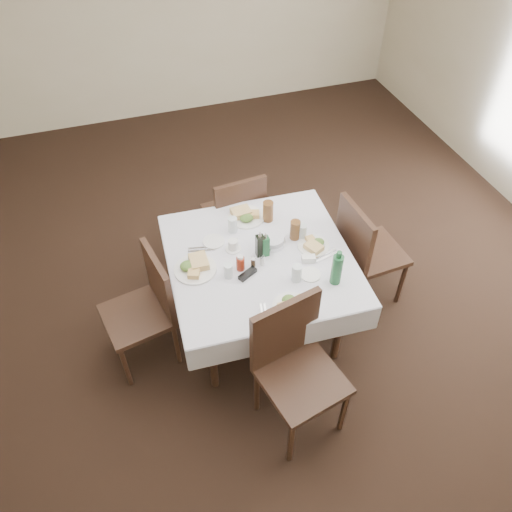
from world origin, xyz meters
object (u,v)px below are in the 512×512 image
(oil_cruet_green, at_px, (265,245))
(ketchup_bottle, at_px, (240,263))
(coffee_mug, at_px, (233,245))
(water_e, at_px, (302,231))
(water_w, at_px, (228,271))
(water_n, at_px, (233,225))
(dining_table, at_px, (260,265))
(water_s, at_px, (297,273))
(chair_east, at_px, (364,248))
(chair_west, at_px, (147,304))
(chair_north, at_px, (236,213))
(bread_basket, at_px, (272,241))
(green_bottle, at_px, (337,269))
(chair_south, at_px, (294,361))
(oil_cruet_dark, at_px, (260,245))

(oil_cruet_green, height_order, ketchup_bottle, oil_cruet_green)
(coffee_mug, bearing_deg, water_e, -4.28)
(water_w, relative_size, ketchup_bottle, 0.87)
(water_n, xyz_separation_m, ketchup_bottle, (-0.06, -0.40, -0.00))
(dining_table, height_order, water_s, water_s)
(ketchup_bottle, bearing_deg, water_w, -156.72)
(chair_east, distance_m, chair_west, 1.73)
(chair_north, relative_size, chair_east, 0.96)
(bread_basket, xyz_separation_m, ketchup_bottle, (-0.30, -0.17, 0.03))
(oil_cruet_green, bearing_deg, dining_table, -159.61)
(chair_north, xyz_separation_m, chair_west, (-0.90, -0.78, 0.01))
(chair_west, relative_size, green_bottle, 3.38)
(coffee_mug, distance_m, green_bottle, 0.79)
(chair_south, relative_size, oil_cruet_green, 4.86)
(green_bottle, bearing_deg, ketchup_bottle, 151.31)
(chair_south, xyz_separation_m, coffee_mug, (-0.12, 0.94, 0.21))
(chair_south, relative_size, bread_basket, 5.24)
(chair_south, xyz_separation_m, ketchup_bottle, (-0.13, 0.73, 0.23))
(chair_west, bearing_deg, oil_cruet_green, 0.93)
(chair_east, height_order, water_n, chair_east)
(bread_basket, distance_m, oil_cruet_dark, 0.16)
(water_e, distance_m, bread_basket, 0.24)
(water_w, height_order, bread_basket, water_w)
(water_w, height_order, green_bottle, green_bottle)
(water_n, distance_m, coffee_mug, 0.20)
(water_s, relative_size, oil_cruet_dark, 0.57)
(water_n, bearing_deg, water_s, -65.93)
(water_e, bearing_deg, water_w, -161.45)
(oil_cruet_dark, bearing_deg, chair_north, 86.83)
(ketchup_bottle, bearing_deg, bread_basket, 30.28)
(chair_west, bearing_deg, dining_table, -0.16)
(dining_table, relative_size, chair_north, 1.46)
(chair_north, bearing_deg, dining_table, -93.59)
(water_s, height_order, bread_basket, water_s)
(water_w, height_order, ketchup_bottle, ketchup_bottle)
(water_s, height_order, coffee_mug, water_s)
(chair_east, distance_m, oil_cruet_green, 0.88)
(oil_cruet_green, bearing_deg, ketchup_bottle, -158.66)
(chair_east, relative_size, water_w, 8.82)
(chair_south, xyz_separation_m, water_n, (-0.07, 1.13, 0.23))
(water_e, bearing_deg, chair_west, -175.25)
(dining_table, bearing_deg, ketchup_bottle, -158.40)
(chair_west, height_order, oil_cruet_dark, oil_cruet_dark)
(water_s, xyz_separation_m, coffee_mug, (-0.33, 0.43, -0.03))
(chair_north, height_order, water_n, chair_north)
(chair_south, bearing_deg, chair_west, 135.63)
(chair_south, xyz_separation_m, chair_west, (-0.82, 0.80, -0.04))
(chair_south, bearing_deg, chair_north, 86.94)
(dining_table, bearing_deg, oil_cruet_dark, 73.90)
(green_bottle, bearing_deg, water_w, 157.99)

